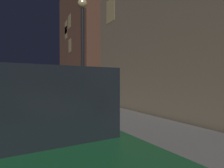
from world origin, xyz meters
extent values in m
cube|color=#19592D|center=(2.85, 3.05, 0.57)|extent=(2.02, 4.62, 0.64)
cube|color=#1E2328|center=(2.86, 2.92, 1.15)|extent=(1.70, 2.37, 0.56)
cylinder|color=black|center=(3.71, 4.49, 0.33)|extent=(0.25, 0.67, 0.66)
cube|color=maroon|center=(2.85, 9.67, 0.57)|extent=(2.00, 4.17, 0.64)
cube|color=#1E2328|center=(2.84, 9.52, 1.15)|extent=(1.67, 2.08, 0.56)
cylinder|color=black|center=(3.82, 10.88, 0.33)|extent=(0.26, 0.67, 0.66)
cylinder|color=black|center=(3.68, 8.36, 0.33)|extent=(0.26, 0.67, 0.66)
cube|color=black|center=(2.85, 16.58, 0.57)|extent=(1.91, 4.18, 0.64)
cube|color=#1E2328|center=(2.85, 16.54, 1.15)|extent=(1.62, 1.99, 0.56)
cylinder|color=black|center=(2.00, 17.89, 0.33)|extent=(0.24, 0.67, 0.66)
cylinder|color=black|center=(3.79, 17.83, 0.33)|extent=(0.24, 0.67, 0.66)
cylinder|color=black|center=(3.70, 15.27, 0.33)|extent=(0.24, 0.67, 0.66)
cylinder|color=black|center=(5.66, 8.55, 2.46)|extent=(0.16, 0.16, 4.61)
sphere|color=#F9D88C|center=(5.66, 8.55, 4.88)|extent=(0.44, 0.44, 0.44)
cube|color=#F2D17F|center=(7.32, 8.96, 5.02)|extent=(0.06, 0.90, 1.20)
cube|color=brown|center=(10.59, 17.03, 5.21)|extent=(6.58, 8.88, 10.42)
cube|color=#F2D17F|center=(7.32, 18.49, 6.68)|extent=(0.06, 0.90, 1.20)
cube|color=#F2D17F|center=(7.32, 17.22, 6.88)|extent=(0.06, 0.90, 1.20)
cube|color=#F2D17F|center=(7.32, 18.48, 6.18)|extent=(0.06, 0.90, 1.20)
cube|color=#F2D17F|center=(7.32, 17.04, 4.65)|extent=(0.06, 0.90, 1.20)
camera|label=1|loc=(2.99, 0.58, 1.32)|focal=29.22mm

